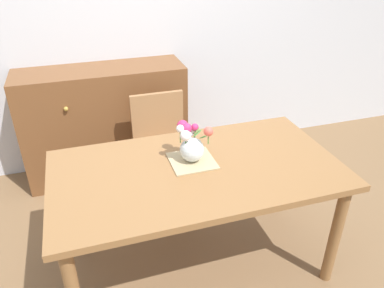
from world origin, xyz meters
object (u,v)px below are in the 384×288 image
at_px(dining_table, 197,180).
at_px(dresser, 106,123).
at_px(chair_far, 162,143).
at_px(flower_vase, 191,144).

bearing_deg(dining_table, dresser, 107.29).
xyz_separation_m(dining_table, chair_far, (-0.03, 0.80, -0.17)).
xyz_separation_m(chair_far, dresser, (-0.38, 0.53, -0.02)).
xyz_separation_m(dining_table, dresser, (-0.41, 1.33, -0.18)).
relative_size(chair_far, flower_vase, 3.73).
bearing_deg(dining_table, chair_far, 92.13).
height_order(dining_table, flower_vase, flower_vase).
relative_size(dining_table, flower_vase, 7.07).
distance_m(dining_table, flower_vase, 0.22).
height_order(chair_far, flower_vase, flower_vase).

